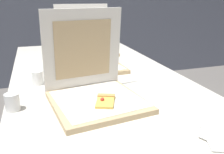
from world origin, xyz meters
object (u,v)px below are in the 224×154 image
at_px(pizza_box_middle, 90,58).
at_px(cup_white_near_left, 12,102).
at_px(table, 100,87).
at_px(pizza_box_front, 94,89).
at_px(pizza_box_back, 90,45).
at_px(cup_white_far, 47,60).
at_px(cup_white_mid, 38,78).

distance_m(pizza_box_middle, cup_white_near_left, 0.67).
relative_size(table, pizza_box_front, 5.16).
bearing_deg(pizza_box_back, table, -96.98).
bearing_deg(cup_white_far, pizza_box_back, 41.64).
bearing_deg(pizza_box_middle, pizza_box_front, -102.76).
xyz_separation_m(cup_white_far, cup_white_mid, (-0.07, -0.36, 0.00)).
xyz_separation_m(table, cup_white_near_left, (-0.42, -0.26, 0.08)).
height_order(table, cup_white_far, cup_white_far).
relative_size(pizza_box_middle, cup_white_near_left, 6.12).
xyz_separation_m(table, pizza_box_middle, (0.00, 0.25, 0.10)).
relative_size(table, pizza_box_middle, 4.87).
distance_m(pizza_box_back, cup_white_mid, 0.79).
relative_size(cup_white_far, cup_white_mid, 1.00).
bearing_deg(pizza_box_front, cup_white_mid, 120.40).
height_order(pizza_box_back, cup_white_far, pizza_box_back).
distance_m(pizza_box_front, pizza_box_back, 0.98).
distance_m(pizza_box_middle, pizza_box_back, 0.44).
bearing_deg(pizza_box_front, pizza_box_middle, 72.03).
distance_m(table, cup_white_far, 0.46).
xyz_separation_m(pizza_box_back, cup_white_far, (-0.35, -0.31, -0.02)).
bearing_deg(cup_white_far, pizza_box_middle, -25.13).
height_order(cup_white_near_left, cup_white_mid, same).
distance_m(cup_white_near_left, cup_white_mid, 0.29).
distance_m(pizza_box_middle, cup_white_mid, 0.40).
distance_m(pizza_box_front, cup_white_far, 0.67).
bearing_deg(pizza_box_middle, cup_white_far, 153.01).
distance_m(cup_white_far, cup_white_mid, 0.36).
bearing_deg(cup_white_mid, cup_white_near_left, -110.51).
relative_size(cup_white_near_left, cup_white_mid, 1.00).
xyz_separation_m(table, cup_white_mid, (-0.32, 0.02, 0.08)).
xyz_separation_m(cup_white_far, cup_white_near_left, (-0.17, -0.63, 0.00)).
bearing_deg(table, pizza_box_middle, 88.91).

